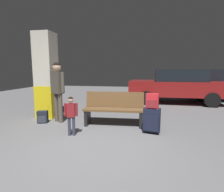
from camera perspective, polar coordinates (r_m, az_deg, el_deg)
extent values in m
cube|color=slate|center=(7.23, 2.90, -4.03)|extent=(18.00, 18.00, 0.10)
cube|color=yellow|center=(6.08, -19.64, -1.57)|extent=(0.57, 0.57, 1.00)
cube|color=beige|center=(6.01, -20.25, 10.81)|extent=(0.56, 0.56, 1.61)
cube|color=brown|center=(4.81, 0.53, -4.31)|extent=(1.62, 0.53, 0.05)
cube|color=brown|center=(5.01, 0.88, -1.07)|extent=(1.60, 0.20, 0.42)
cube|color=black|center=(5.00, -7.75, -6.64)|extent=(0.10, 0.40, 0.41)
cube|color=black|center=(4.83, 9.09, -7.19)|extent=(0.10, 0.40, 0.41)
cube|color=#191E33|center=(4.37, 12.44, -7.36)|extent=(0.41, 0.28, 0.56)
cube|color=#191E33|center=(4.28, 12.14, -8.51)|extent=(0.34, 0.09, 0.36)
cube|color=#A5A5AA|center=(4.38, 12.74, -3.71)|extent=(0.14, 0.05, 0.02)
cylinder|color=black|center=(4.57, 10.51, -10.58)|extent=(0.03, 0.05, 0.04)
cylinder|color=black|center=(4.52, 14.55, -10.93)|extent=(0.03, 0.05, 0.04)
cube|color=red|center=(4.27, 12.62, -1.53)|extent=(0.30, 0.21, 0.34)
cube|color=maroon|center=(4.19, 12.40, -2.42)|extent=(0.23, 0.07, 0.19)
cylinder|color=black|center=(4.25, 12.69, 0.57)|extent=(0.06, 0.03, 0.02)
cylinder|color=#33384C|center=(4.24, -12.02, -9.31)|extent=(0.07, 0.07, 0.43)
cylinder|color=#33384C|center=(4.26, -13.35, -9.28)|extent=(0.07, 0.07, 0.43)
cube|color=maroon|center=(4.16, -12.84, -4.41)|extent=(0.20, 0.14, 0.31)
cylinder|color=maroon|center=(4.13, -11.13, -4.22)|extent=(0.05, 0.05, 0.29)
cylinder|color=maroon|center=(4.18, -14.55, -4.18)|extent=(0.05, 0.05, 0.29)
sphere|color=tan|center=(4.11, -12.95, -1.21)|extent=(0.12, 0.12, 0.12)
sphere|color=black|center=(4.11, -12.96, -0.98)|extent=(0.11, 0.11, 0.11)
cylinder|color=#E5D84C|center=(4.26, -13.44, -3.94)|extent=(0.06, 0.06, 0.10)
cylinder|color=red|center=(4.24, -13.48, -2.94)|extent=(0.01, 0.01, 0.06)
cylinder|color=brown|center=(5.31, -15.97, -3.69)|extent=(0.12, 0.12, 0.83)
cylinder|color=brown|center=(5.47, -17.12, -3.41)|extent=(0.12, 0.12, 0.83)
cube|color=#4C473D|center=(5.30, -16.87, 3.98)|extent=(0.39, 0.34, 0.59)
cylinder|color=#4C473D|center=(5.10, -15.35, 4.22)|extent=(0.10, 0.10, 0.56)
cylinder|color=#4C473D|center=(5.50, -18.31, 4.37)|extent=(0.10, 0.10, 0.56)
sphere|color=tan|center=(5.29, -17.07, 8.65)|extent=(0.24, 0.24, 0.24)
sphere|color=black|center=(5.29, -17.08, 9.01)|extent=(0.22, 0.22, 0.22)
cube|color=#1E232D|center=(5.50, -21.07, -6.16)|extent=(0.31, 0.23, 0.34)
cube|color=#333842|center=(5.42, -21.32, -6.93)|extent=(0.23, 0.09, 0.19)
cylinder|color=black|center=(5.46, -21.16, -4.55)|extent=(0.06, 0.04, 0.02)
cube|color=maroon|center=(8.68, 19.42, 2.38)|extent=(4.13, 1.77, 0.64)
cube|color=black|center=(8.67, 20.59, 6.16)|extent=(2.13, 1.58, 0.52)
cylinder|color=black|center=(7.85, 10.64, -0.59)|extent=(0.60, 0.21, 0.60)
cylinder|color=black|center=(9.44, 10.83, 0.87)|extent=(0.60, 0.21, 0.60)
cylinder|color=black|center=(8.23, 29.04, -1.08)|extent=(0.60, 0.21, 0.60)
cylinder|color=black|center=(9.76, 26.28, 0.40)|extent=(0.60, 0.21, 0.60)
cylinder|color=black|center=(10.95, 25.64, 1.21)|extent=(0.62, 0.26, 0.60)
cylinder|color=black|center=(9.39, 27.10, 0.07)|extent=(0.62, 0.26, 0.60)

